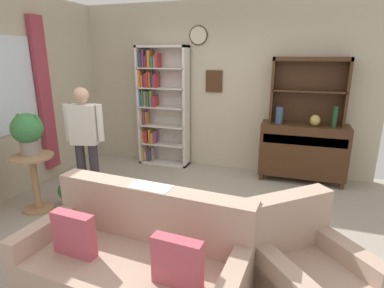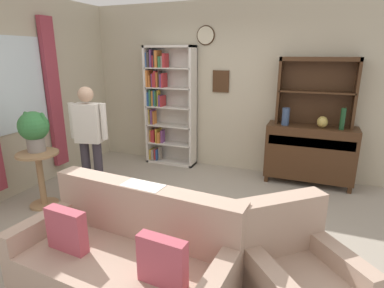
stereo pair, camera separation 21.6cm
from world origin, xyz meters
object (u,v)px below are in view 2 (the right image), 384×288
Objects in this scene: bookshelf at (166,104)px; person_reading at (89,136)px; book_stack at (167,200)px; couch_floral at (127,264)px; sideboard at (309,152)px; armchair_floral at (297,281)px; vase_round at (322,122)px; bottle_wine at (343,119)px; plant_stand at (40,173)px; vase_tall at (286,116)px; potted_plant_large at (34,128)px; sideboard_hutch at (317,82)px; potted_plant_small at (72,189)px; coffee_table at (169,211)px.

person_reading is (-0.31, -1.74, -0.18)m from bookshelf.
bookshelf reaches higher than book_stack.
sideboard is at bearing 67.15° from couch_floral.
armchair_floral is (2.48, -2.84, -0.80)m from bookshelf.
vase_round is 0.55× the size of bottle_wine.
bookshelf is 2.60m from vase_round.
couch_floral is 2.50× the size of plant_stand.
vase_tall is 1.33× the size of book_stack.
book_stack is (-1.36, -2.20, -0.04)m from sideboard.
potted_plant_large is (-3.31, -2.05, 0.54)m from sideboard.
vase_tall is 3.55m from plant_stand.
vase_round is at bearing 29.97° from potted_plant_large.
sideboard is at bearing 152.83° from vase_round.
potted_plant_large is (-3.31, -2.16, -0.51)m from sideboard_hutch.
plant_stand is 2.14× the size of potted_plant_small.
bottle_wine reaches higher than sideboard.
couch_floral reaches higher than coffee_table.
coffee_table is (-1.34, 0.53, 0.06)m from armchair_floral.
coffee_table is (-1.33, -2.34, -1.21)m from sideboard_hutch.
book_stack is at bearing -120.55° from sideboard_hutch.
potted_plant_large reaches higher than coffee_table.
bookshelf is at bearing 110.23° from couch_floral.
bookshelf is 1.35× the size of person_reading.
potted_plant_small is (-2.95, -1.99, -1.36)m from sideboard_hutch.
potted_plant_large reaches higher than vase_round.
sideboard is at bearing 58.22° from book_stack.
coffee_table is 4.06× the size of book_stack.
couch_floral is at bearing -86.07° from book_stack.
plant_stand is at bearing -145.84° from sideboard_hutch.
plant_stand is (-1.95, 0.99, 0.14)m from couch_floral.
bookshelf is 2.51m from sideboard_hutch.
sideboard_hutch is 2.10× the size of potted_plant_large.
armchair_floral reaches higher than plant_stand.
person_reading is at bearing -149.20° from sideboard.
person_reading is at bearing 52.68° from potted_plant_small.
sideboard_hutch is at bearing 33.12° from potted_plant_large.
potted_plant_small is (-3.34, -1.80, -0.87)m from bottle_wine.
person_reading is at bearing 135.81° from couch_floral.
couch_floral is 2.33× the size of coffee_table.
couch_floral is 5.35× the size of potted_plant_small.
vase_round is 0.49× the size of potted_plant_small.
plant_stand is at bearing -151.12° from bottle_wine.
couch_floral is 2.19m from plant_stand.
vase_tall is 0.35× the size of plant_stand.
sideboard is 3.51m from potted_plant_small.
potted_plant_small is (-2.56, -1.81, -0.85)m from vase_tall.
vase_round is at bearing -27.17° from sideboard.
plant_stand is 3.77× the size of book_stack.
vase_tall is 2.45m from coffee_table.
vase_round is 3.41m from couch_floral.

